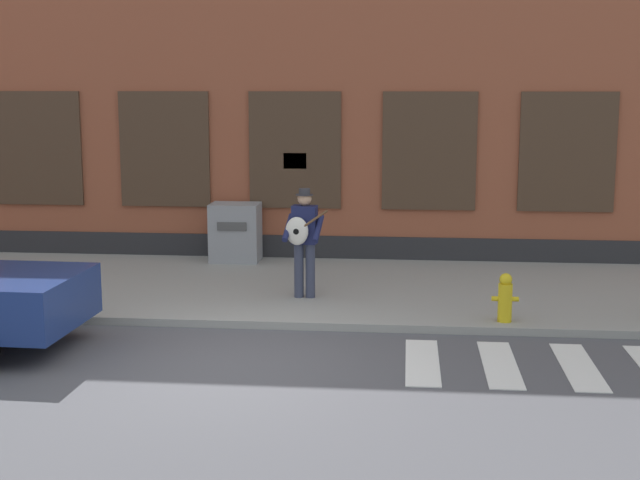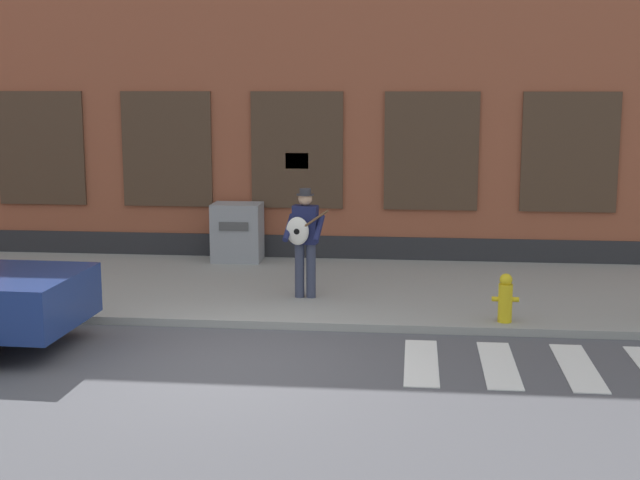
% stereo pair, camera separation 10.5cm
% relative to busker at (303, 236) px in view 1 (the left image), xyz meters
% --- Properties ---
extents(ground_plane, '(160.00, 160.00, 0.00)m').
position_rel_busker_xyz_m(ground_plane, '(-0.54, -3.15, -1.10)').
color(ground_plane, '#4C4C51').
extents(sidewalk, '(28.00, 4.78, 0.11)m').
position_rel_busker_xyz_m(sidewalk, '(-0.54, 0.89, -1.04)').
color(sidewalk, gray).
rests_on(sidewalk, ground).
extents(building_backdrop, '(28.00, 4.06, 8.06)m').
position_rel_busker_xyz_m(building_backdrop, '(-0.54, 5.27, 2.93)').
color(building_backdrop, brown).
rests_on(building_backdrop, ground).
extents(crosswalk, '(5.20, 1.90, 0.01)m').
position_rel_busker_xyz_m(crosswalk, '(4.21, -2.80, -1.09)').
color(crosswalk, silver).
rests_on(crosswalk, ground).
extents(busker, '(0.72, 0.57, 1.73)m').
position_rel_busker_xyz_m(busker, '(0.00, 0.00, 0.00)').
color(busker, '#33384C').
rests_on(busker, sidewalk).
extents(utility_box, '(0.92, 0.70, 1.10)m').
position_rel_busker_xyz_m(utility_box, '(-1.63, 2.82, -0.43)').
color(utility_box, gray).
rests_on(utility_box, sidewalk).
extents(fire_hydrant, '(0.38, 0.20, 0.70)m').
position_rel_busker_xyz_m(fire_hydrant, '(3.00, -1.15, -0.64)').
color(fire_hydrant, gold).
rests_on(fire_hydrant, sidewalk).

